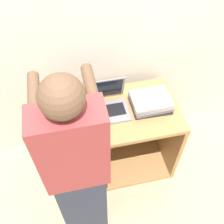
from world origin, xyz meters
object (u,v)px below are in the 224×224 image
at_px(laptop_stack_right, 151,102).
at_px(person, 78,172).
at_px(laptop_stack_left, 66,113).
at_px(laptop_open, 108,104).

height_order(laptop_stack_right, person, person).
height_order(laptop_stack_left, laptop_stack_right, laptop_stack_left).
relative_size(laptop_open, laptop_stack_right, 0.97).
bearing_deg(person, laptop_stack_right, 36.80).
distance_m(laptop_stack_left, laptop_stack_right, 0.68).
bearing_deg(laptop_stack_right, person, -143.20).
height_order(laptop_open, person, person).
xyz_separation_m(laptop_stack_left, person, (0.02, -0.50, -0.02)).
bearing_deg(laptop_stack_left, laptop_open, 7.87).
relative_size(laptop_open, laptop_stack_left, 0.94).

